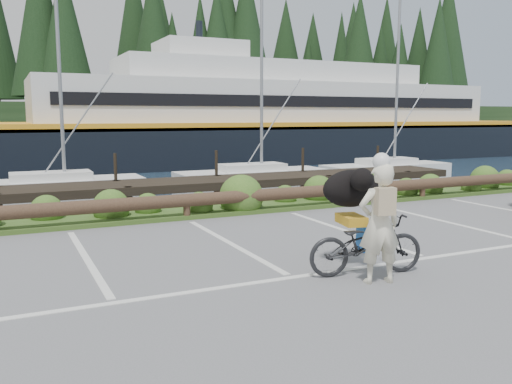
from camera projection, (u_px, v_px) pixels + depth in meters
ground at (279, 271)px, 8.36m from camera, size 72.00×72.00×0.00m
harbor_backdrop at (32, 132)px, 78.79m from camera, size 170.00×160.00×30.00m
vegetation_strip at (178, 213)px, 13.10m from camera, size 34.00×1.60×0.10m
log_rail at (187, 220)px, 12.48m from camera, size 32.00×0.30×0.60m
bicycle at (366, 244)px, 8.11m from camera, size 1.88×0.98×0.94m
cyclist at (379, 224)px, 7.65m from camera, size 0.70×0.53×1.72m
dog at (352, 188)px, 8.56m from camera, size 0.71×1.12×0.60m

